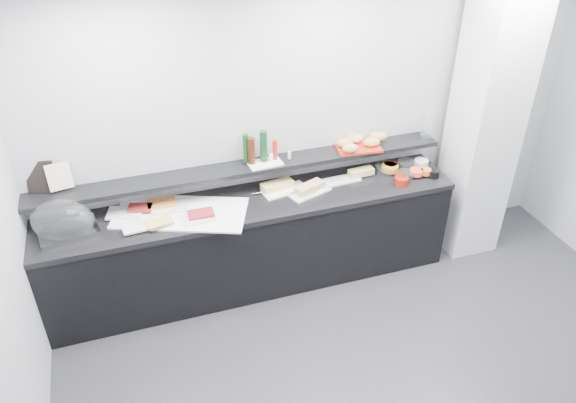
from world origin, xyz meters
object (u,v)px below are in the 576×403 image
object	(u,v)px
framed_print	(40,177)
carafe	(427,124)
cloche_base	(69,231)
condiment_tray	(265,163)
sandwich_plate_mid	(310,192)
bread_tray	(358,147)

from	to	relation	value
framed_print	carafe	size ratio (longest dim) A/B	0.87
framed_print	carafe	distance (m)	3.34
cloche_base	condiment_tray	xyz separation A→B (m)	(1.65, 0.16, 0.24)
framed_print	carafe	world-z (taller)	carafe
sandwich_plate_mid	condiment_tray	size ratio (longest dim) A/B	1.31
cloche_base	framed_print	size ratio (longest dim) A/B	1.71
carafe	framed_print	bearing A→B (deg)	177.54
condiment_tray	carafe	distance (m)	1.55
bread_tray	carafe	size ratio (longest dim) A/B	1.32
framed_print	bread_tray	distance (m)	2.68
cloche_base	condiment_tray	distance (m)	1.68
carafe	condiment_tray	bearing A→B (deg)	179.41
cloche_base	carafe	size ratio (longest dim) A/B	1.48
sandwich_plate_mid	carafe	world-z (taller)	carafe
sandwich_plate_mid	framed_print	distance (m)	2.19
sandwich_plate_mid	cloche_base	bearing A→B (deg)	159.75
condiment_tray	bread_tray	distance (m)	0.88
cloche_base	bread_tray	world-z (taller)	bread_tray
sandwich_plate_mid	carafe	distance (m)	1.28
sandwich_plate_mid	condiment_tray	distance (m)	0.47
cloche_base	carafe	world-z (taller)	carafe
sandwich_plate_mid	framed_print	size ratio (longest dim) A/B	1.45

